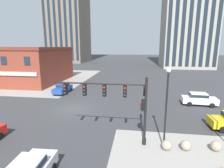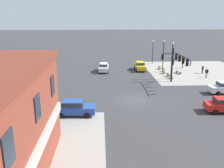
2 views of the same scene
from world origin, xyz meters
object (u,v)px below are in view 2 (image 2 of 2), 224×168
at_px(street_lamp_mid_sidewalk, 163,53).
at_px(street_lamp_corner_far, 153,49).
at_px(pedestrian_at_curb, 207,72).
at_px(car_cross_westbound, 74,107).
at_px(pedestrian_near_bench, 203,69).
at_px(street_lamp_corner_near, 172,57).
at_px(bench_near_signal, 179,72).
at_px(traffic_signal_main, 175,62).
at_px(bollard_sphere_curb_a, 172,77).
at_px(bollard_sphere_curb_e, 160,67).
at_px(pedestrian_with_bag, 183,64).
at_px(bollard_sphere_curb_b, 168,75).
at_px(pedestrian_walking_east, 191,62).
at_px(car_main_southbound_near, 140,66).
at_px(car_cross_eastbound, 104,67).
at_px(bollard_sphere_curb_d, 164,70).
at_px(bollard_sphere_curb_c, 164,72).

height_order(street_lamp_mid_sidewalk, street_lamp_corner_far, street_lamp_mid_sidewalk).
xyz_separation_m(pedestrian_at_curb, car_cross_westbound, (-15.21, 21.26, -0.06)).
bearing_deg(pedestrian_near_bench, street_lamp_corner_near, 118.54).
height_order(bench_near_signal, car_cross_westbound, car_cross_westbound).
height_order(traffic_signal_main, bollard_sphere_curb_a, traffic_signal_main).
height_order(bollard_sphere_curb_e, pedestrian_with_bag, pedestrian_with_bag).
height_order(bench_near_signal, pedestrian_with_bag, pedestrian_with_bag).
distance_m(bollard_sphere_curb_b, pedestrian_at_curb, 6.52).
bearing_deg(bollard_sphere_curb_a, pedestrian_walking_east, -33.99).
xyz_separation_m(pedestrian_walking_east, street_lamp_corner_far, (2.74, 7.78, 2.38)).
height_order(pedestrian_at_curb, car_cross_westbound, pedestrian_at_curb).
relative_size(street_lamp_corner_near, car_main_southbound_near, 1.42).
xyz_separation_m(pedestrian_at_curb, street_lamp_corner_near, (-0.56, 6.47, 2.89)).
relative_size(traffic_signal_main, pedestrian_walking_east, 4.87).
relative_size(pedestrian_near_bench, car_cross_eastbound, 0.34).
height_order(bollard_sphere_curb_e, car_main_southbound_near, car_main_southbound_near).
relative_size(street_lamp_corner_far, car_cross_eastbound, 1.15).
bearing_deg(traffic_signal_main, street_lamp_corner_near, -7.83).
distance_m(bench_near_signal, street_lamp_corner_far, 10.67).
bearing_deg(bench_near_signal, bollard_sphere_curb_e, 35.28).
relative_size(traffic_signal_main, car_cross_westbound, 1.69).
bearing_deg(street_lamp_mid_sidewalk, bollard_sphere_curb_d, -56.25).
xyz_separation_m(street_lamp_corner_far, car_cross_eastbound, (-7.63, 11.09, -2.34)).
relative_size(bollard_sphere_curb_d, street_lamp_mid_sidewalk, 0.13).
xyz_separation_m(bollard_sphere_curb_a, car_cross_westbound, (-14.83, 15.02, 0.52)).
xyz_separation_m(pedestrian_at_curb, street_lamp_corner_far, (13.22, 6.70, 2.28)).
relative_size(bollard_sphere_curb_e, pedestrian_near_bench, 0.52).
distance_m(bollard_sphere_curb_c, pedestrian_walking_east, 10.53).
relative_size(bench_near_signal, street_lamp_mid_sidewalk, 0.30).
height_order(car_cross_eastbound, car_cross_westbound, same).
distance_m(bench_near_signal, pedestrian_walking_east, 8.64).
xyz_separation_m(bollard_sphere_curb_c, pedestrian_at_curb, (-3.30, -6.61, 0.58)).
distance_m(bollard_sphere_curb_a, street_lamp_corner_far, 13.90).
height_order(bollard_sphere_curb_b, car_cross_westbound, car_cross_westbound).
bearing_deg(bollard_sphere_curb_d, street_lamp_corner_far, 4.23).
relative_size(pedestrian_walking_east, street_lamp_corner_near, 0.25).
bearing_deg(car_cross_westbound, traffic_signal_main, -52.00).
height_order(pedestrian_walking_east, street_lamp_corner_near, street_lamp_corner_near).
xyz_separation_m(traffic_signal_main, pedestrian_walking_east, (14.50, -8.02, -2.82)).
bearing_deg(bench_near_signal, pedestrian_at_curb, -131.41).
distance_m(pedestrian_at_curb, car_cross_westbound, 26.14).
height_order(bollard_sphere_curb_b, car_cross_eastbound, car_cross_eastbound).
xyz_separation_m(pedestrian_walking_east, street_lamp_corner_near, (-11.04, 7.54, 2.99)).
height_order(bollard_sphere_curb_d, pedestrian_near_bench, pedestrian_near_bench).
bearing_deg(bollard_sphere_curb_a, pedestrian_with_bag, -29.23).
height_order(bollard_sphere_curb_a, bollard_sphere_curb_c, same).
xyz_separation_m(pedestrian_near_bench, pedestrian_at_curb, (-3.34, 0.71, 0.11)).
distance_m(traffic_signal_main, bollard_sphere_curb_e, 11.64).
bearing_deg(pedestrian_with_bag, car_cross_westbound, 139.67).
height_order(bollard_sphere_curb_d, pedestrian_walking_east, pedestrian_walking_east).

